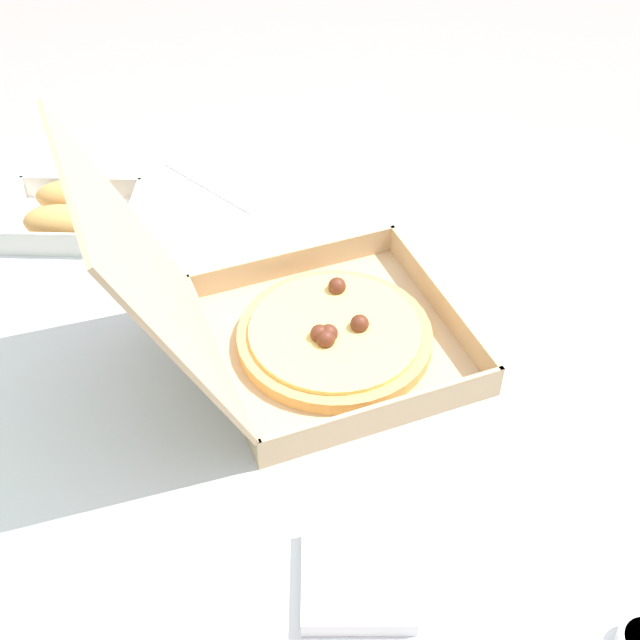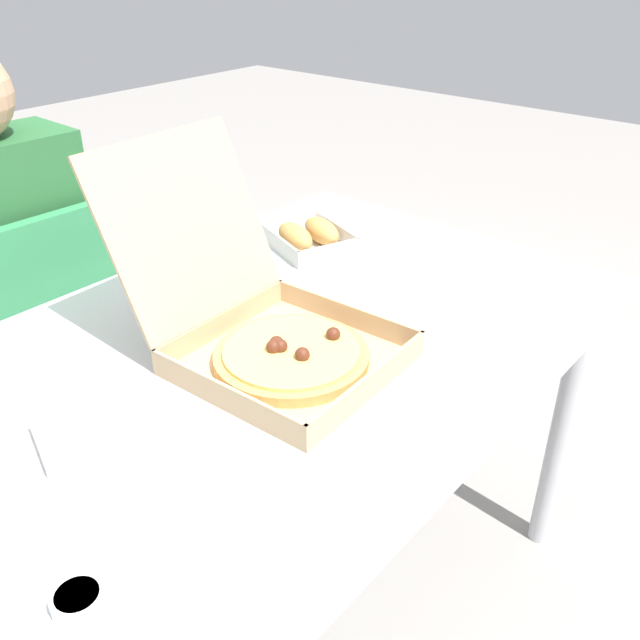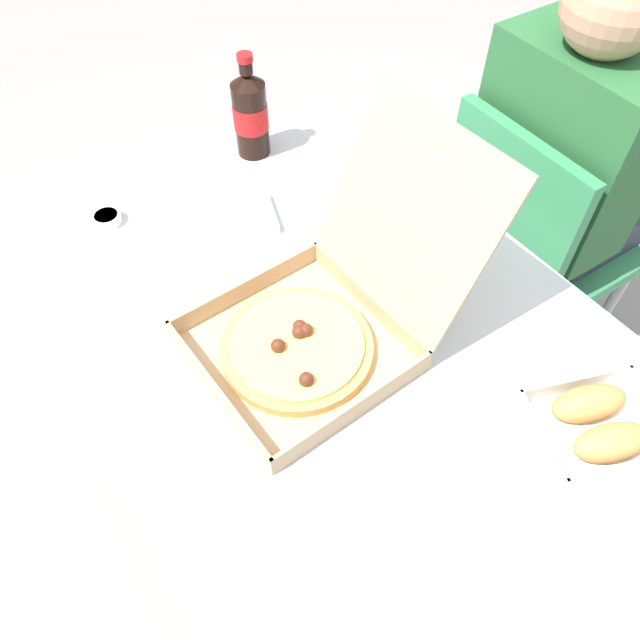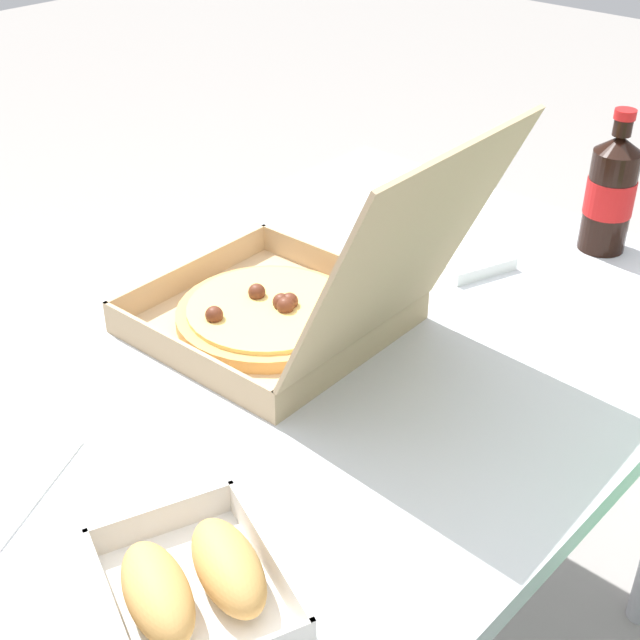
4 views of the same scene
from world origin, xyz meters
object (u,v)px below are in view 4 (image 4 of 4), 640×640
bread_side_box (194,584)px  napkin_pile (466,257)px  cola_bottle (610,192)px  dipping_sauce_cup (408,186)px  pizza_box_open (292,304)px

bread_side_box → napkin_pile: size_ratio=2.10×
bread_side_box → cola_bottle: (-0.89, -0.07, 0.07)m
dipping_sauce_cup → cola_bottle: bearing=95.6°
bread_side_box → cola_bottle: cola_bottle is taller
cola_bottle → dipping_sauce_cup: bearing=-84.4°
bread_side_box → napkin_pile: 0.73m
bread_side_box → dipping_sauce_cup: bread_side_box is taller
cola_bottle → bread_side_box: bearing=4.2°
dipping_sauce_cup → bread_side_box: bearing=26.4°
bread_side_box → dipping_sauce_cup: size_ratio=4.12×
pizza_box_open → napkin_pile: size_ratio=4.11×
bread_side_box → pizza_box_open: bearing=-147.0°
pizza_box_open → dipping_sauce_cup: bearing=-159.5°
pizza_box_open → cola_bottle: 0.54m
napkin_pile → cola_bottle: bearing=145.6°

